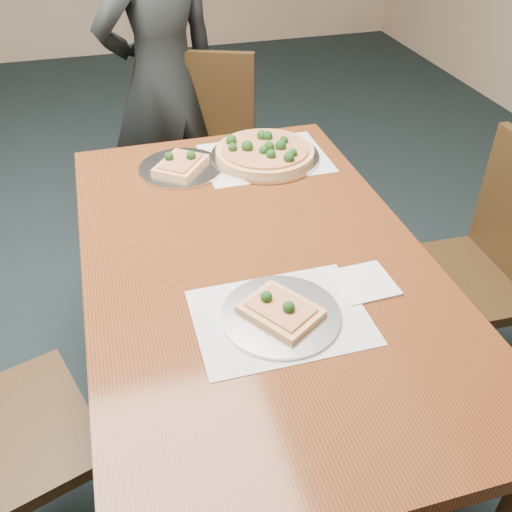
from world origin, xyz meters
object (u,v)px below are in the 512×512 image
object	(u,v)px
chair_far	(205,149)
pizza_pan	(265,152)
dining_table	(256,283)
chair_right	(479,264)
slice_plate_far	(181,166)
slice_plate_near	(281,313)
diner	(163,81)

from	to	relation	value
chair_far	pizza_pan	world-z (taller)	chair_far
pizza_pan	chair_far	bearing A→B (deg)	99.48
dining_table	chair_right	size ratio (longest dim) A/B	1.65
dining_table	slice_plate_far	xyz separation A→B (m)	(-0.11, 0.53, 0.10)
chair_right	pizza_pan	bearing A→B (deg)	-126.67
chair_right	slice_plate_far	size ratio (longest dim) A/B	3.25
dining_table	slice_plate_near	bearing A→B (deg)	-92.12
chair_right	pizza_pan	size ratio (longest dim) A/B	2.44
pizza_pan	slice_plate_near	xyz separation A→B (m)	(-0.19, -0.77, -0.01)
chair_far	pizza_pan	size ratio (longest dim) A/B	2.44
diner	pizza_pan	size ratio (longest dim) A/B	4.21
diner	pizza_pan	bearing A→B (deg)	86.15
diner	pizza_pan	distance (m)	0.78
chair_far	slice_plate_near	world-z (taller)	chair_far
slice_plate_far	dining_table	bearing A→B (deg)	-78.29
diner	slice_plate_near	size ratio (longest dim) A/B	5.61
slice_plate_far	chair_right	bearing A→B (deg)	-28.03
chair_right	chair_far	bearing A→B (deg)	-145.22
chair_right	diner	size ratio (longest dim) A/B	0.58
slice_plate_near	dining_table	bearing A→B (deg)	87.88
chair_right	slice_plate_near	bearing A→B (deg)	-67.48
pizza_pan	dining_table	bearing A→B (deg)	-108.79
slice_plate_far	slice_plate_near	bearing A→B (deg)	-82.57
dining_table	diner	xyz separation A→B (m)	(-0.06, 1.28, 0.13)
diner	slice_plate_far	world-z (taller)	diner
slice_plate_near	slice_plate_far	world-z (taller)	slice_plate_far
pizza_pan	slice_plate_far	distance (m)	0.29
dining_table	chair_far	world-z (taller)	chair_far
chair_far	slice_plate_far	world-z (taller)	chair_far
slice_plate_near	chair_right	bearing A→B (deg)	20.94
dining_table	chair_right	xyz separation A→B (m)	(0.78, 0.06, -0.14)
dining_table	slice_plate_near	world-z (taller)	slice_plate_near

